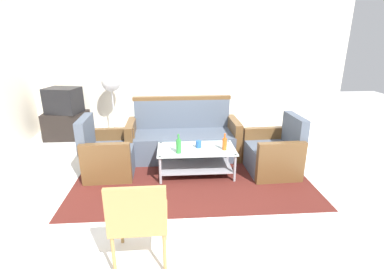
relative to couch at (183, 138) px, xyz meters
The scene contains 14 objects.
ground_plane 1.54m from the couch, 80.88° to the right, with size 14.00×14.00×0.00m, color white.
wall_back 1.93m from the couch, 81.40° to the left, with size 6.52×0.12×2.80m.
rug 0.76m from the couch, 82.52° to the right, with size 3.25×2.16×0.01m, color #511E19.
couch is the anchor object (origin of this frame).
armchair_left 1.26m from the couch, 152.96° to the right, with size 0.72×0.78×0.85m.
armchair_right 1.47m from the couch, 28.07° to the right, with size 0.73×0.79×0.85m.
coffee_table 0.72m from the couch, 77.35° to the right, with size 1.10×0.60×0.40m.
bottle_orange 0.97m from the couch, 54.88° to the right, with size 0.06×0.06×0.24m.
bottle_green 0.88m from the couch, 96.54° to the right, with size 0.07×0.07×0.27m.
cup 0.71m from the couch, 73.98° to the right, with size 0.08×0.08×0.10m, color #2659A5.
tv_stand 2.49m from the couch, 154.58° to the left, with size 0.80×0.50×0.52m, color black.
television 2.52m from the couch, 154.52° to the left, with size 0.69×0.57×0.48m.
pedestal_fan 1.87m from the couch, 139.96° to the left, with size 0.36×0.36×1.27m.
wicker_chair 2.46m from the couch, 101.18° to the right, with size 0.49×0.49×0.84m.
Camera 1 is at (-0.41, -3.00, 1.93)m, focal length 26.89 mm.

